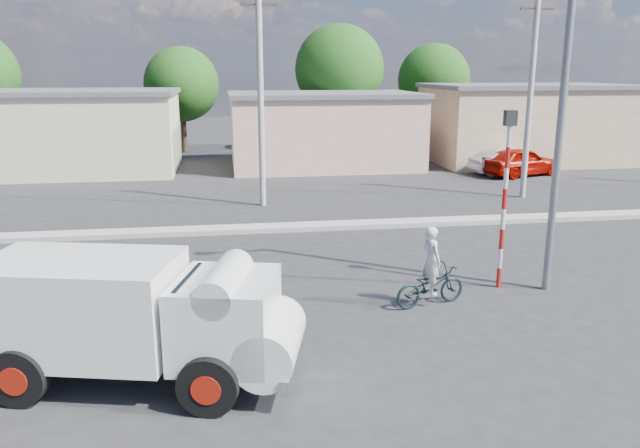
{
  "coord_description": "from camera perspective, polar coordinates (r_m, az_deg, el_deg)",
  "views": [
    {
      "loc": [
        -3.42,
        -12.37,
        5.3
      ],
      "look_at": [
        -1.0,
        3.46,
        1.3
      ],
      "focal_mm": 35.0,
      "sensor_mm": 36.0,
      "label": 1
    }
  ],
  "objects": [
    {
      "name": "streetlight",
      "position": [
        15.54,
        20.9,
        11.88
      ],
      "size": [
        2.34,
        0.22,
        9.0
      ],
      "color": "slate",
      "rests_on": "ground"
    },
    {
      "name": "traffic_pole",
      "position": [
        15.6,
        16.6,
        3.45
      ],
      "size": [
        0.28,
        0.18,
        4.36
      ],
      "color": "red",
      "rests_on": "ground"
    },
    {
      "name": "utility_poles",
      "position": [
        25.3,
        6.74,
        11.14
      ],
      "size": [
        35.4,
        0.24,
        8.0
      ],
      "color": "#99968E",
      "rests_on": "ground"
    },
    {
      "name": "car_cream",
      "position": [
        33.6,
        16.56,
        5.41
      ],
      "size": [
        3.8,
        1.75,
        1.21
      ],
      "primitive_type": "imported",
      "rotation": [
        0.0,
        0.0,
        1.7
      ],
      "color": "silver",
      "rests_on": "ground"
    },
    {
      "name": "median",
      "position": [
        21.3,
        0.82,
        -0.16
      ],
      "size": [
        40.0,
        0.8,
        0.16
      ],
      "primitive_type": "cube",
      "color": "#99968E",
      "rests_on": "ground"
    },
    {
      "name": "cyclist",
      "position": [
        14.45,
        10.09,
        -4.41
      ],
      "size": [
        0.52,
        0.65,
        1.57
      ],
      "primitive_type": "imported",
      "rotation": [
        0.0,
        0.0,
        1.85
      ],
      "color": "silver",
      "rests_on": "ground"
    },
    {
      "name": "ground_plane",
      "position": [
        13.88,
        6.33,
        -8.51
      ],
      "size": [
        120.0,
        120.0,
        0.0
      ],
      "primitive_type": "plane",
      "color": "#262628",
      "rests_on": "ground"
    },
    {
      "name": "truck",
      "position": [
        11.1,
        -16.02,
        -8.1
      ],
      "size": [
        5.64,
        3.14,
        2.2
      ],
      "rotation": [
        0.0,
        0.0,
        -0.24
      ],
      "color": "black",
      "rests_on": "ground"
    },
    {
      "name": "bicycle",
      "position": [
        14.55,
        10.04,
        -5.6
      ],
      "size": [
        1.88,
        1.08,
        0.93
      ],
      "primitive_type": "imported",
      "rotation": [
        0.0,
        0.0,
        1.85
      ],
      "color": "black",
      "rests_on": "ground"
    },
    {
      "name": "tree_row",
      "position": [
        41.0,
        -7.27,
        13.25
      ],
      "size": [
        34.13,
        7.32,
        8.1
      ],
      "color": "#38281E",
      "rests_on": "ground"
    },
    {
      "name": "building_row",
      "position": [
        34.81,
        -1.21,
        8.8
      ],
      "size": [
        37.8,
        7.3,
        4.44
      ],
      "color": "beige",
      "rests_on": "ground"
    },
    {
      "name": "car_red",
      "position": [
        33.33,
        17.9,
        5.46
      ],
      "size": [
        4.58,
        2.96,
        1.45
      ],
      "primitive_type": "imported",
      "rotation": [
        0.0,
        0.0,
        1.89
      ],
      "color": "#990900",
      "rests_on": "ground"
    }
  ]
}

